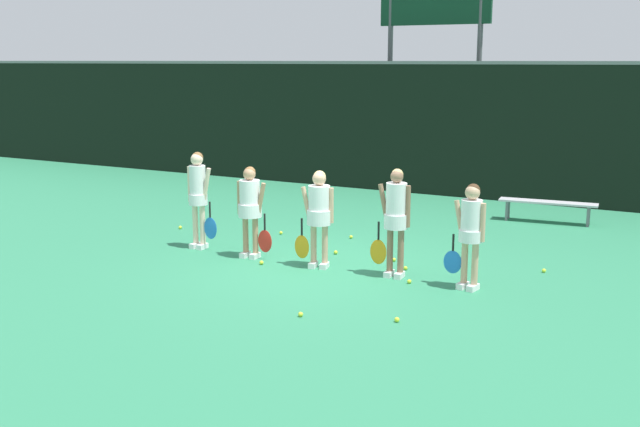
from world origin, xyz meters
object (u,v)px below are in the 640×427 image
object	(u,v)px
player_3	(396,214)
tennis_ball_6	(281,233)
tennis_ball_5	(351,237)
player_0	(198,192)
player_1	(250,204)
scoreboard	(434,22)
tennis_ball_7	(544,271)
tennis_ball_10	(180,227)
tennis_ball_0	(336,252)
tennis_ball_4	(301,314)
tennis_ball_2	(261,263)
tennis_ball_8	(406,268)
bench_courtside	(548,204)
tennis_ball_9	(397,320)
player_4	(471,227)
tennis_ball_1	(394,260)
tennis_ball_3	(409,281)
player_2	(319,210)

from	to	relation	value
player_3	tennis_ball_6	size ratio (longest dim) A/B	26.57
tennis_ball_5	tennis_ball_6	size ratio (longest dim) A/B	0.99
player_0	player_1	bearing A→B (deg)	-6.51
scoreboard	tennis_ball_7	distance (m)	9.89
player_0	tennis_ball_10	size ratio (longest dim) A/B	25.97
player_0	tennis_ball_6	xyz separation A→B (m)	(0.75, 1.65, -1.02)
tennis_ball_0	tennis_ball_4	xyz separation A→B (m)	(1.10, -3.19, -0.00)
tennis_ball_2	tennis_ball_5	size ratio (longest dim) A/B	1.10
player_1	tennis_ball_8	world-z (taller)	player_1
tennis_ball_6	player_0	bearing A→B (deg)	-114.37
player_1	tennis_ball_5	bearing A→B (deg)	62.45
bench_courtside	player_3	xyz separation A→B (m)	(-1.28, -5.34, 0.63)
tennis_ball_9	tennis_ball_10	distance (m)	6.80
player_1	player_4	bearing A→B (deg)	-3.64
player_0	tennis_ball_1	size ratio (longest dim) A/B	27.17
tennis_ball_1	tennis_ball_9	distance (m)	3.05
bench_courtside	tennis_ball_3	distance (m)	5.67
player_1	tennis_ball_0	bearing A→B (deg)	32.62
tennis_ball_2	tennis_ball_6	bearing A→B (deg)	112.84
scoreboard	tennis_ball_6	distance (m)	8.44
tennis_ball_2	tennis_ball_10	distance (m)	3.32
tennis_ball_3	tennis_ball_10	distance (m)	5.73
tennis_ball_1	player_4	bearing A→B (deg)	-29.76
bench_courtside	tennis_ball_8	world-z (taller)	bench_courtside
tennis_ball_2	tennis_ball_9	world-z (taller)	tennis_ball_2
tennis_ball_7	tennis_ball_8	xyz separation A→B (m)	(-2.05, -0.93, -0.00)
player_4	tennis_ball_4	bearing A→B (deg)	-114.76
tennis_ball_6	tennis_ball_2	bearing A→B (deg)	-67.16
player_3	tennis_ball_10	distance (m)	5.43
tennis_ball_2	tennis_ball_1	bearing A→B (deg)	33.29
player_1	tennis_ball_3	xyz separation A→B (m)	(3.04, -0.16, -0.92)
tennis_ball_7	tennis_ball_9	xyz separation A→B (m)	(-1.20, -3.33, 0.00)
tennis_ball_9	scoreboard	bearing A→B (deg)	107.98
tennis_ball_7	tennis_ball_5	bearing A→B (deg)	170.37
player_2	player_4	size ratio (longest dim) A/B	1.01
player_3	tennis_ball_0	size ratio (longest dim) A/B	24.63
tennis_ball_3	tennis_ball_8	bearing A→B (deg)	116.24
player_0	tennis_ball_10	distance (m)	1.99
tennis_ball_0	tennis_ball_7	size ratio (longest dim) A/B	1.06
tennis_ball_3	tennis_ball_4	bearing A→B (deg)	-108.74
player_2	tennis_ball_7	bearing A→B (deg)	11.52
tennis_ball_4	tennis_ball_10	xyz separation A→B (m)	(-4.84, 3.49, 0.00)
tennis_ball_7	player_4	bearing A→B (deg)	-119.58
tennis_ball_7	player_2	bearing A→B (deg)	-156.70
bench_courtside	tennis_ball_0	xyz separation A→B (m)	(-2.75, -4.52, -0.36)
tennis_ball_0	player_4	bearing A→B (deg)	-18.04
player_0	player_1	distance (m)	1.21
tennis_ball_1	tennis_ball_10	size ratio (longest dim) A/B	0.96
player_3	tennis_ball_7	distance (m)	2.67
tennis_ball_10	tennis_ball_1	bearing A→B (deg)	-3.13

